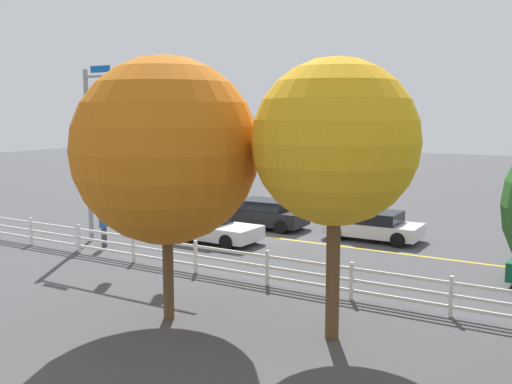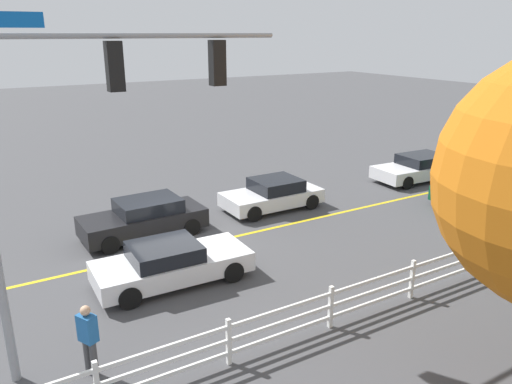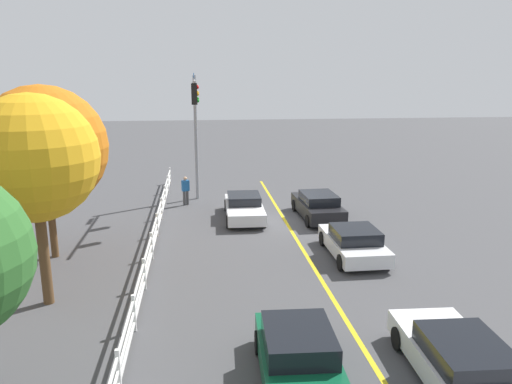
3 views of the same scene
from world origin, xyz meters
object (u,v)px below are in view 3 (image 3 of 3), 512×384
(tree_2, at_px, (34,159))
(car_3, at_px, (244,207))
(car_1, at_px, (299,359))
(car_2, at_px, (318,206))
(pedestrian, at_px, (186,189))
(car_4, at_px, (461,362))
(tree_0, at_px, (44,148))
(car_0, at_px, (354,242))

(tree_2, bearing_deg, car_3, -39.31)
(car_1, xyz_separation_m, car_2, (13.77, -3.88, 0.01))
(pedestrian, bearing_deg, car_1, -16.23)
(car_4, relative_size, tree_0, 0.69)
(car_0, height_order, car_3, car_0)
(car_2, height_order, pedestrian, pedestrian)
(car_0, height_order, car_1, car_1)
(car_4, bearing_deg, pedestrian, 23.95)
(pedestrian, bearing_deg, car_3, 19.00)
(car_0, bearing_deg, tree_0, 83.24)
(tree_2, bearing_deg, tree_0, 12.63)
(car_1, relative_size, tree_2, 0.64)
(car_3, relative_size, tree_2, 0.68)
(pedestrian, xyz_separation_m, tree_0, (-7.72, 5.25, 3.64))
(tree_2, bearing_deg, car_4, -117.31)
(pedestrian, distance_m, tree_0, 10.02)
(car_1, distance_m, pedestrian, 17.62)
(car_2, relative_size, car_3, 0.97)
(car_2, xyz_separation_m, tree_0, (-4.15, 12.21, 3.89))
(car_0, height_order, tree_2, tree_2)
(car_4, distance_m, pedestrian, 19.19)
(car_0, xyz_separation_m, car_3, (6.12, 3.98, -0.01))
(tree_2, bearing_deg, car_0, -75.71)
(car_0, relative_size, car_1, 0.95)
(car_1, height_order, car_2, car_2)
(car_2, xyz_separation_m, car_3, (0.49, 3.85, -0.07))
(pedestrian, height_order, tree_2, tree_2)
(car_1, height_order, tree_2, tree_2)
(car_1, bearing_deg, car_2, 167.01)
(car_3, distance_m, car_4, 15.29)
(car_2, height_order, tree_0, tree_0)
(car_4, relative_size, tree_2, 0.70)
(car_0, bearing_deg, car_1, 153.86)
(car_3, relative_size, car_4, 0.96)
(car_4, bearing_deg, car_3, 17.23)
(car_1, distance_m, car_4, 3.89)
(car_3, bearing_deg, pedestrian, -133.20)
(car_1, relative_size, tree_0, 0.62)
(car_3, bearing_deg, car_0, 34.52)
(car_0, xyz_separation_m, pedestrian, (9.20, 7.09, 0.30))
(car_1, relative_size, car_4, 0.91)
(car_1, relative_size, car_3, 0.95)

